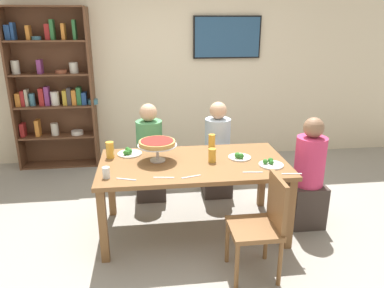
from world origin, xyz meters
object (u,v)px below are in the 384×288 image
at_px(beer_glass_amber_short, 110,150).
at_px(cutlery_knife_near, 292,174).
at_px(diner_far_left, 150,159).
at_px(deep_dish_pizza_stand, 157,144).
at_px(diner_far_right, 217,156).
at_px(dining_table, 193,170).
at_px(cutlery_spare_fork, 126,179).
at_px(beer_glass_amber_spare, 212,155).
at_px(bookshelf, 53,89).
at_px(salad_plate_far_diner, 270,164).
at_px(beer_glass_amber_tall, 212,141).
at_px(salad_plate_near_diner, 239,156).
at_px(salad_plate_spare, 129,153).
at_px(chair_near_right, 263,222).
at_px(cutlery_fork_near, 164,177).
at_px(water_glass_clear_near, 106,173).
at_px(cutlery_knife_far, 191,177).
at_px(cutlery_fork_far, 253,172).
at_px(television, 227,37).
at_px(diner_head_east, 308,180).

relative_size(beer_glass_amber_short, cutlery_knife_near, 0.91).
bearing_deg(diner_far_left, deep_dish_pizza_stand, 5.69).
distance_m(diner_far_right, deep_dish_pizza_stand, 1.09).
relative_size(dining_table, cutlery_spare_fork, 9.98).
xyz_separation_m(beer_glass_amber_spare, cutlery_knife_near, (0.65, -0.38, -0.06)).
distance_m(bookshelf, salad_plate_far_diner, 3.28).
distance_m(beer_glass_amber_tall, beer_glass_amber_short, 1.07).
height_order(salad_plate_near_diner, salad_plate_spare, same).
bearing_deg(diner_far_left, chair_near_right, 30.05).
xyz_separation_m(diner_far_left, cutlery_fork_near, (0.11, -1.12, 0.25)).
bearing_deg(water_glass_clear_near, bookshelf, 111.89).
height_order(bookshelf, beer_glass_amber_short, bookshelf).
bearing_deg(cutlery_knife_far, diner_far_right, 52.28).
bearing_deg(diner_far_left, bookshelf, -133.30).
height_order(diner_far_right, chair_near_right, diner_far_right).
relative_size(salad_plate_near_diner, cutlery_knife_near, 1.24).
bearing_deg(cutlery_fork_far, cutlery_spare_fork, -173.07).
bearing_deg(water_glass_clear_near, salad_plate_spare, 72.73).
distance_m(chair_near_right, deep_dish_pizza_stand, 1.23).
bearing_deg(dining_table, diner_far_right, 63.54).
bearing_deg(cutlery_fork_near, deep_dish_pizza_stand, 103.87).
distance_m(television, cutlery_spare_fork, 2.99).
relative_size(television, salad_plate_near_diner, 4.37).
bearing_deg(diner_head_east, television, -79.01).
relative_size(diner_far_right, water_glass_clear_near, 11.75).
height_order(cutlery_fork_near, cutlery_spare_fork, same).
relative_size(television, diner_far_right, 0.85).
bearing_deg(beer_glass_amber_tall, diner_far_left, 149.98).
xyz_separation_m(salad_plate_near_diner, cutlery_knife_far, (-0.52, -0.38, -0.02)).
height_order(bookshelf, cutlery_fork_far, bookshelf).
distance_m(beer_glass_amber_short, cutlery_fork_near, 0.75).
relative_size(diner_head_east, chair_near_right, 1.32).
xyz_separation_m(diner_far_left, cutlery_fork_far, (0.91, -1.10, 0.25)).
relative_size(beer_glass_amber_tall, beer_glass_amber_short, 0.87).
bearing_deg(water_glass_clear_near, cutlery_fork_near, -7.30).
bearing_deg(diner_head_east, beer_glass_amber_short, -6.96).
bearing_deg(deep_dish_pizza_stand, diner_far_right, 43.97).
xyz_separation_m(deep_dish_pizza_stand, water_glass_clear_near, (-0.46, -0.35, -0.12)).
height_order(salad_plate_spare, cutlery_spare_fork, salad_plate_spare).
xyz_separation_m(beer_glass_amber_spare, water_glass_clear_near, (-0.97, -0.26, -0.02)).
relative_size(dining_table, salad_plate_spare, 7.33).
xyz_separation_m(bookshelf, diner_far_right, (2.10, -1.23, -0.64)).
relative_size(salad_plate_spare, cutlery_knife_far, 1.36).
distance_m(salad_plate_far_diner, cutlery_spare_fork, 1.34).
xyz_separation_m(salad_plate_far_diner, water_glass_clear_near, (-1.50, -0.10, 0.03)).
bearing_deg(beer_glass_amber_spare, deep_dish_pizza_stand, 169.75).
distance_m(chair_near_right, beer_glass_amber_short, 1.63).
bearing_deg(bookshelf, dining_table, -49.63).
height_order(deep_dish_pizza_stand, cutlery_fork_far, deep_dish_pizza_stand).
height_order(diner_far_left, cutlery_spare_fork, diner_far_left).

